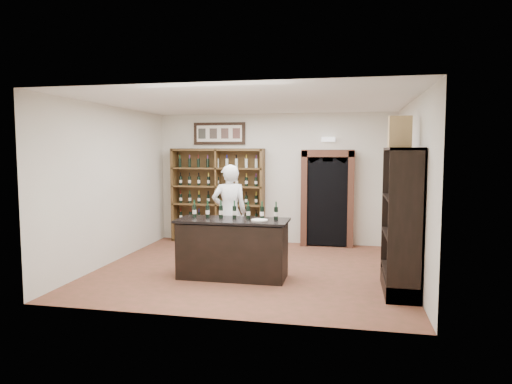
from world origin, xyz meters
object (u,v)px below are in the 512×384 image
wine_crate (400,132)px  tasting_counter (233,249)px  wine_shelf (218,195)px  side_cabinet (403,244)px  counter_bottle_0 (194,211)px  shopkeeper (229,212)px

wine_crate → tasting_counter: bearing=172.9°
wine_shelf → side_cabinet: size_ratio=1.00×
side_cabinet → wine_crate: size_ratio=4.63×
counter_bottle_0 → wine_crate: size_ratio=0.63×
side_cabinet → shopkeeper: bearing=154.0°
side_cabinet → wine_crate: (-0.07, 0.17, 1.68)m
shopkeeper → wine_crate: 3.64m
wine_shelf → side_cabinet: 5.02m
wine_shelf → shopkeeper: wine_shelf is taller
side_cabinet → counter_bottle_0: bearing=172.8°
counter_bottle_0 → wine_crate: bearing=-4.5°
wine_shelf → counter_bottle_0: 2.82m
side_cabinet → shopkeeper: side_cabinet is taller
side_cabinet → wine_crate: wine_crate is taller
wine_shelf → side_cabinet: (3.82, -3.23, -0.35)m
tasting_counter → counter_bottle_0: size_ratio=6.27×
wine_shelf → counter_bottle_0: size_ratio=7.33×
wine_shelf → tasting_counter: bearing=-69.4°
counter_bottle_0 → wine_crate: 3.64m
tasting_counter → side_cabinet: (2.72, -0.30, 0.26)m
side_cabinet → shopkeeper: (-3.10, 1.51, 0.19)m
wine_shelf → tasting_counter: (1.10, -2.93, -0.61)m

